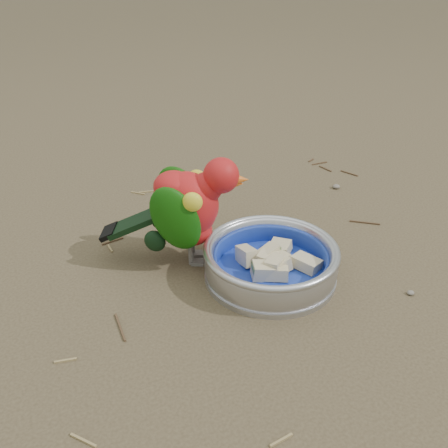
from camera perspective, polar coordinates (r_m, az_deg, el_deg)
name	(u,v)px	position (r m, az deg, el deg)	size (l,w,h in m)	color
ground	(296,283)	(0.87, 8.28, -6.66)	(60.00, 60.00, 0.00)	brown
food_bowl	(270,273)	(0.87, 5.28, -5.61)	(0.23, 0.23, 0.02)	#B2B2BA
bowl_wall	(271,259)	(0.85, 5.37, -3.97)	(0.23, 0.23, 0.04)	#B2B2BA
fruit_wedges	(271,262)	(0.86, 5.35, -4.36)	(0.14, 0.14, 0.03)	beige
lory_parrot	(188,214)	(0.87, -4.18, 1.20)	(0.11, 0.24, 0.19)	#B11718
ground_debris	(277,269)	(0.89, 6.07, -5.11)	(0.90, 0.80, 0.01)	#937C4E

